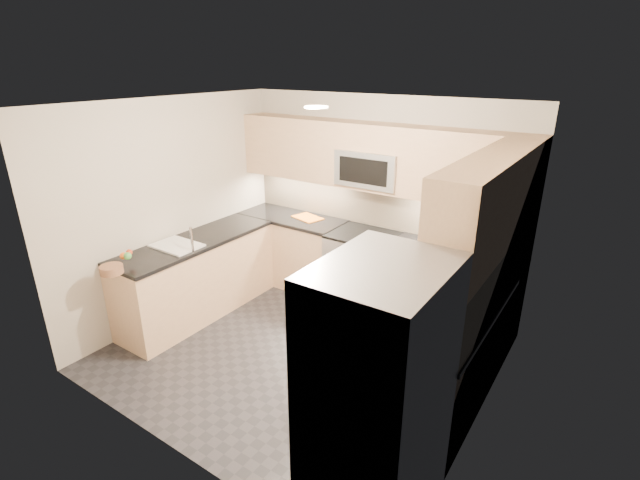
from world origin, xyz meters
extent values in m
cube|color=#222227|center=(0.00, 0.00, 0.00)|extent=(3.60, 3.20, 0.00)
cube|color=beige|center=(0.00, 0.00, 2.50)|extent=(3.60, 3.20, 0.02)
cube|color=#BBB2A3|center=(0.00, 1.60, 1.25)|extent=(3.60, 0.02, 2.50)
cube|color=#BBB2A3|center=(0.00, -1.60, 1.25)|extent=(3.60, 0.02, 2.50)
cube|color=#BBB2A3|center=(-1.80, 0.00, 1.25)|extent=(0.02, 3.20, 2.50)
cube|color=#BBB2A3|center=(1.80, 0.00, 1.25)|extent=(0.02, 3.20, 2.50)
cube|color=#D8AC82|center=(-1.09, 1.30, 0.45)|extent=(1.42, 0.60, 0.90)
cube|color=#D8AC82|center=(1.09, 1.30, 0.45)|extent=(1.42, 0.60, 0.90)
cube|color=#D8AC82|center=(1.50, 0.15, 0.45)|extent=(0.60, 1.70, 0.90)
cube|color=#D8AC82|center=(-1.50, 0.00, 0.45)|extent=(0.60, 2.00, 0.90)
cube|color=black|center=(-1.09, 1.30, 0.92)|extent=(1.42, 0.63, 0.04)
cube|color=black|center=(1.09, 1.30, 0.92)|extent=(1.42, 0.63, 0.04)
cube|color=black|center=(1.50, 0.15, 0.92)|extent=(0.63, 1.70, 0.04)
cube|color=black|center=(-1.50, 0.00, 0.92)|extent=(0.63, 2.00, 0.04)
cube|color=#D8AC82|center=(0.00, 1.43, 1.83)|extent=(3.60, 0.35, 0.75)
cube|color=#D8AC82|center=(1.62, 0.28, 1.83)|extent=(0.35, 1.95, 0.75)
cube|color=tan|center=(0.00, 1.60, 1.20)|extent=(3.60, 0.01, 0.51)
cube|color=tan|center=(1.80, 0.45, 1.20)|extent=(0.01, 2.30, 0.51)
cube|color=#97989E|center=(0.00, 1.28, 0.46)|extent=(0.76, 0.65, 0.91)
cube|color=black|center=(0.00, 1.28, 0.92)|extent=(0.76, 0.65, 0.03)
cube|color=black|center=(0.00, 0.95, 0.45)|extent=(0.62, 0.02, 0.45)
cylinder|color=#B2B5BA|center=(0.00, 0.93, 0.72)|extent=(0.60, 0.02, 0.02)
cube|color=#9FA2A6|center=(0.00, 1.40, 1.70)|extent=(0.76, 0.40, 0.40)
cube|color=black|center=(0.00, 1.20, 1.70)|extent=(0.60, 0.01, 0.28)
cube|color=#98999F|center=(1.45, -1.15, 0.90)|extent=(0.70, 0.90, 1.80)
cylinder|color=#B2B5BA|center=(1.08, -1.33, 0.95)|extent=(0.02, 0.02, 1.20)
cylinder|color=#B2B5BA|center=(1.08, -0.97, 0.95)|extent=(0.02, 0.02, 1.20)
cube|color=white|center=(-1.50, -0.25, 0.88)|extent=(0.52, 0.38, 0.16)
cylinder|color=silver|center=(-1.24, -0.25, 1.08)|extent=(0.03, 0.03, 0.28)
cylinder|color=#65BF52|center=(1.37, 1.33, 1.02)|extent=(0.34, 0.34, 0.16)
cube|color=#C96412|center=(-0.88, 1.36, 0.95)|extent=(0.43, 0.35, 0.01)
cylinder|color=#906043|center=(-1.46, -1.06, 0.98)|extent=(0.24, 0.24, 0.08)
sphere|color=#BB3615|center=(-1.53, -0.81, 1.05)|extent=(0.06, 0.06, 0.06)
sphere|color=#4EA044|center=(-1.46, -0.87, 1.05)|extent=(0.08, 0.08, 0.08)
cube|color=silver|center=(-0.03, 0.91, 0.55)|extent=(0.16, 0.03, 0.29)
sphere|color=orange|center=(-1.50, -0.89, 1.05)|extent=(0.07, 0.07, 0.07)
camera|label=1|loc=(2.46, -3.27, 2.85)|focal=26.00mm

